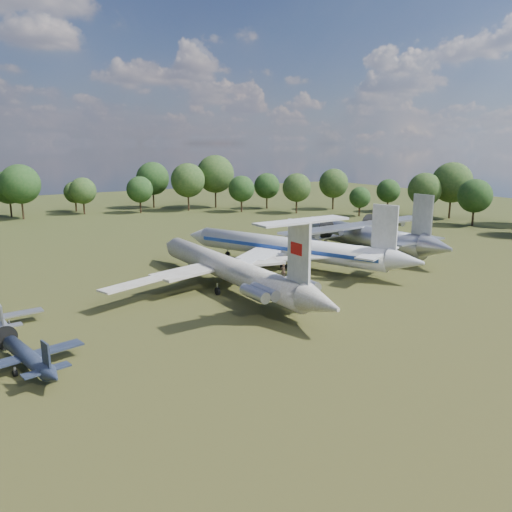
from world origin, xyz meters
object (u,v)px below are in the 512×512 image
small_prop_west (28,360)px  person_on_il62 (283,270)px  an12_transport (361,239)px  il62_airliner (228,273)px  tu104_jet (287,251)px

small_prop_west → person_on_il62: bearing=-10.9°
an12_transport → small_prop_west: bearing=-164.2°
il62_airliner → small_prop_west: bearing=-155.7°
person_on_il62 → small_prop_west: bearing=10.5°
an12_transport → small_prop_west: (-59.40, -21.10, -1.54)m
tu104_jet → person_on_il62: size_ratio=29.47×
il62_airliner → small_prop_west: il62_airliner is taller
tu104_jet → small_prop_west: (-41.92, -20.05, -1.35)m
tu104_jet → person_on_il62: 24.51m
an12_transport → person_on_il62: size_ratio=24.25×
tu104_jet → small_prop_west: size_ratio=3.43×
tu104_jet → an12_transport: 17.51m
an12_transport → tu104_jet: bearing=179.7°
il62_airliner → tu104_jet: 16.27m
il62_airliner → person_on_il62: size_ratio=29.06×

